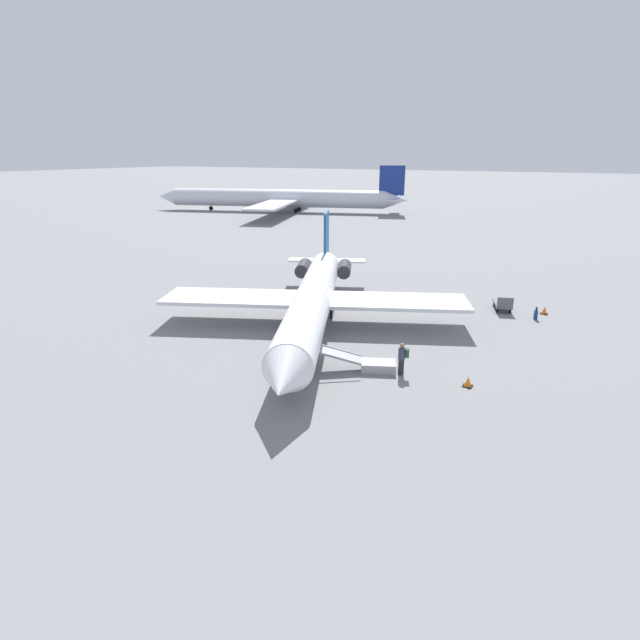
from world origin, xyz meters
TOP-DOWN VIEW (x-y plane):
  - ground_plane at (0.00, 0.00)m, footprint 600.00×600.00m
  - airplane_main at (-0.78, -0.33)m, footprint 25.64×20.03m
  - airplane_taxiing_distant at (-56.43, -38.05)m, footprint 37.93×48.04m
  - boarding_stairs at (4.40, 5.90)m, footprint 2.50×4.09m
  - passenger at (4.13, 7.52)m, footprint 0.45×0.57m
  - luggage_cart at (-9.94, 10.32)m, footprint 2.43×1.70m
  - suitcase at (-8.83, 12.69)m, footprint 0.40×0.29m
  - traffic_cone_near_stairs at (3.92, 10.86)m, footprint 0.47×0.47m
  - traffic_cone_near_cart at (-10.43, 13.11)m, footprint 0.50×0.50m

SIDE VIEW (x-z plane):
  - ground_plane at x=0.00m, z-range 0.00..0.00m
  - traffic_cone_near_stairs at x=3.92m, z-range -0.02..0.50m
  - traffic_cone_near_cart at x=-10.43m, z-range -0.02..0.53m
  - suitcase at x=-8.83m, z-range -0.11..0.77m
  - boarding_stairs at x=4.40m, z-range -0.44..1.16m
  - luggage_cart at x=-9.94m, z-range -0.15..1.07m
  - passenger at x=4.13m, z-range 0.13..1.87m
  - airplane_main at x=-0.78m, z-range -1.25..4.99m
  - airplane_taxiing_distant at x=-56.43m, z-range -1.77..6.93m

